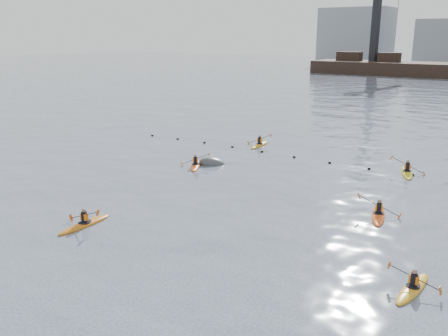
{
  "coord_description": "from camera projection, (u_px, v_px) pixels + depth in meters",
  "views": [
    {
      "loc": [
        13.34,
        -11.05,
        9.37
      ],
      "look_at": [
        0.5,
        8.47,
        2.8
      ],
      "focal_mm": 38.0,
      "sensor_mm": 36.0,
      "label": 1
    }
  ],
  "objects": [
    {
      "name": "ground",
      "position": [
        94.0,
        284.0,
        18.48
      ],
      "size": [
        400.0,
        400.0,
        0.0
      ],
      "primitive_type": "plane",
      "color": "#363F4E",
      "rests_on": "ground"
    },
    {
      "name": "float_line",
      "position": [
        312.0,
        160.0,
        36.86
      ],
      "size": [
        33.24,
        0.73,
        0.24
      ],
      "color": "black",
      "rests_on": "ground"
    },
    {
      "name": "kayaker_0",
      "position": [
        85.0,
        224.0,
        24.15
      ],
      "size": [
        2.26,
        3.28,
        1.23
      ],
      "rotation": [
        0.0,
        0.0,
        -0.0
      ],
      "color": "#C16612",
      "rests_on": "ground"
    },
    {
      "name": "kayaker_1",
      "position": [
        413.0,
        288.0,
        18.04
      ],
      "size": [
        2.06,
        3.11,
        1.01
      ],
      "rotation": [
        0.0,
        0.0,
        -0.12
      ],
      "color": "gold",
      "rests_on": "ground"
    },
    {
      "name": "kayaker_2",
      "position": [
        196.0,
        165.0,
        35.04
      ],
      "size": [
        2.22,
        3.11,
        1.23
      ],
      "rotation": [
        0.0,
        0.0,
        0.54
      ],
      "color": "#CD4713",
      "rests_on": "ground"
    },
    {
      "name": "kayaker_3",
      "position": [
        407.0,
        172.0,
        33.23
      ],
      "size": [
        2.39,
        3.57,
        1.4
      ],
      "rotation": [
        0.0,
        0.0,
        0.3
      ],
      "color": "gold",
      "rests_on": "ground"
    },
    {
      "name": "kayaker_4",
      "position": [
        378.0,
        214.0,
        25.41
      ],
      "size": [
        2.29,
        3.42,
        1.31
      ],
      "rotation": [
        0.0,
        0.0,
        3.4
      ],
      "color": "#E55215",
      "rests_on": "ground"
    },
    {
      "name": "kayaker_5",
      "position": [
        260.0,
        144.0,
        41.61
      ],
      "size": [
        2.36,
        3.44,
        1.33
      ],
      "rotation": [
        0.0,
        0.0,
        0.1
      ],
      "color": "orange",
      "rests_on": "ground"
    },
    {
      "name": "mooring_buoy",
      "position": [
        212.0,
        164.0,
        35.65
      ],
      "size": [
        2.46,
        2.37,
        1.43
      ],
      "primitive_type": "ellipsoid",
      "rotation": [
        0.0,
        0.21,
        0.72
      ],
      "color": "#424548",
      "rests_on": "ground"
    }
  ]
}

